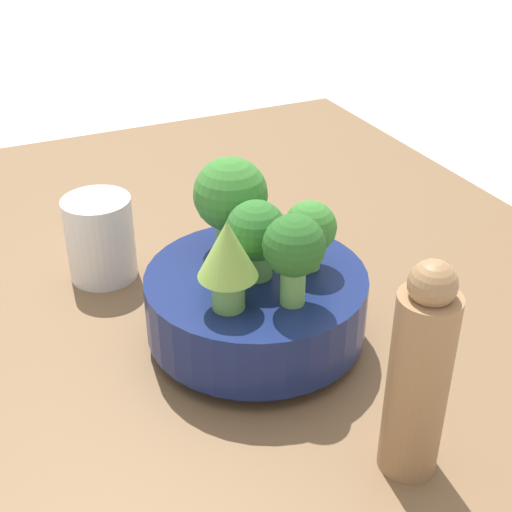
{
  "coord_description": "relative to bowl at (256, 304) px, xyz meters",
  "views": [
    {
      "loc": [
        0.53,
        -0.24,
        0.45
      ],
      "look_at": [
        0.03,
        -0.01,
        0.12
      ],
      "focal_mm": 50.0,
      "sensor_mm": 36.0,
      "label": 1
    }
  ],
  "objects": [
    {
      "name": "broccoli_floret_right",
      "position": [
        0.05,
        0.01,
        0.08
      ],
      "size": [
        0.05,
        0.05,
        0.08
      ],
      "color": "#6BA34C",
      "rests_on": "bowl"
    },
    {
      "name": "ground_plane",
      "position": [
        -0.03,
        0.01,
        -0.07
      ],
      "size": [
        6.0,
        6.0,
        0.0
      ],
      "primitive_type": "plane",
      "color": "silver"
    },
    {
      "name": "broccoli_floret_back",
      "position": [
        0.01,
        0.05,
        0.07
      ],
      "size": [
        0.05,
        0.05,
        0.07
      ],
      "color": "#7AB256",
      "rests_on": "bowl"
    },
    {
      "name": "romanesco_piece_near",
      "position": [
        0.04,
        -0.04,
        0.08
      ],
      "size": [
        0.05,
        0.05,
        0.08
      ],
      "color": "#609347",
      "rests_on": "bowl"
    },
    {
      "name": "cup",
      "position": [
        -0.18,
        -0.1,
        0.0
      ],
      "size": [
        0.07,
        0.07,
        0.09
      ],
      "color": "silver",
      "rests_on": "table"
    },
    {
      "name": "broccoli_floret_left",
      "position": [
        -0.06,
        0.0,
        0.08
      ],
      "size": [
        0.07,
        0.07,
        0.09
      ],
      "color": "#6BA34C",
      "rests_on": "bowl"
    },
    {
      "name": "pepper_mill",
      "position": [
        0.19,
        0.04,
        0.04
      ],
      "size": [
        0.04,
        0.04,
        0.18
      ],
      "color": "#997047",
      "rests_on": "table"
    },
    {
      "name": "bowl",
      "position": [
        0.0,
        0.0,
        0.0
      ],
      "size": [
        0.2,
        0.2,
        0.07
      ],
      "color": "navy",
      "rests_on": "table"
    },
    {
      "name": "table",
      "position": [
        -0.03,
        0.01,
        -0.06
      ],
      "size": [
        1.15,
        0.83,
        0.03
      ],
      "color": "brown",
      "rests_on": "ground_plane"
    },
    {
      "name": "broccoli_floret_center",
      "position": [
        0.0,
        0.0,
        0.07
      ],
      "size": [
        0.05,
        0.05,
        0.07
      ],
      "color": "#6BA34C",
      "rests_on": "bowl"
    }
  ]
}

